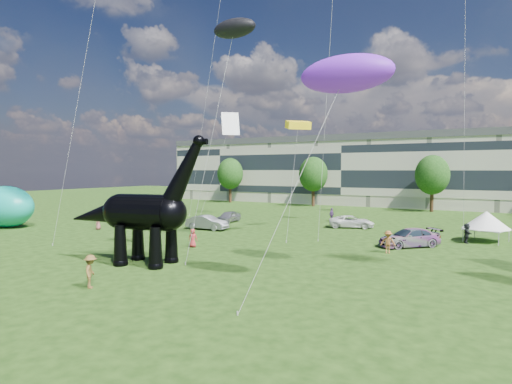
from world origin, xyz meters
The scene contains 15 objects.
ground centered at (0.00, 0.00, 0.00)m, with size 220.00×220.00×0.00m, color #16330C.
terrace_row centered at (-8.00, 62.00, 6.00)m, with size 78.00×11.00×12.00m, color beige.
tree_far_left centered at (-30.00, 53.00, 6.29)m, with size 5.20×5.20×9.44m.
tree_mid_left centered at (-12.00, 53.00, 6.29)m, with size 5.20×5.20×9.44m.
tree_mid_right centered at (8.00, 53.00, 6.29)m, with size 5.20×5.20×9.44m.
dinosaur_sculpture centered at (-4.11, 3.10, 3.49)m, with size 11.34×4.06×9.23m.
car_silver centered at (-12.01, 25.84, 0.71)m, with size 1.68×4.17×1.42m, color #B3B3B8.
car_grey centered at (-10.30, 19.12, 0.78)m, with size 1.66×4.75×1.56m, color gray.
car_white centered at (2.96, 28.64, 0.70)m, with size 2.32×5.02×1.40m, color silver.
car_dark centered at (10.99, 19.43, 0.78)m, with size 2.20×5.41×1.57m, color #595960.
gazebo_near centered at (16.54, 25.77, 1.97)m, with size 4.95×4.95×2.81m.
gazebo_left centered at (-25.97, 22.75, 1.90)m, with size 4.79×4.79×2.71m.
inflatable_teal centered at (-31.39, 9.05, 2.37)m, with size 7.60×4.75×4.75m, color #0DA492.
visitors centered at (-0.93, 15.95, 0.89)m, with size 47.22×37.86×1.88m.
kites centered at (-0.08, 6.85, 17.35)m, with size 54.80×38.36×25.66m.
Camera 1 is at (18.06, -18.51, 6.61)m, focal length 30.00 mm.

